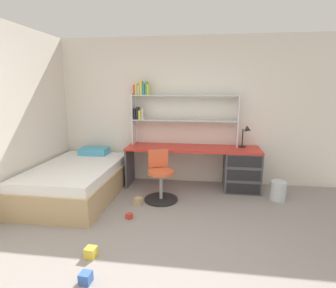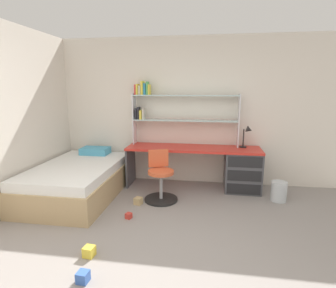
{
  "view_description": "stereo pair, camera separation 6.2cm",
  "coord_description": "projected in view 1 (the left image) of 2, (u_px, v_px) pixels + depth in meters",
  "views": [
    {
      "loc": [
        0.39,
        -2.22,
        1.73
      ],
      "look_at": [
        -0.14,
        1.65,
        0.91
      ],
      "focal_mm": 28.83,
      "sensor_mm": 36.0,
      "label": 1
    },
    {
      "loc": [
        0.45,
        -2.22,
        1.73
      ],
      "look_at": [
        -0.14,
        1.65,
        0.91
      ],
      "focal_mm": 28.83,
      "sensor_mm": 36.0,
      "label": 2
    }
  ],
  "objects": [
    {
      "name": "bookshelf_hutch",
      "position": [
        171.0,
        108.0,
        4.74
      ],
      "size": [
        1.86,
        0.22,
        1.12
      ],
      "color": "silver",
      "rests_on": "desk"
    },
    {
      "name": "waste_bin",
      "position": [
        278.0,
        191.0,
        4.21
      ],
      "size": [
        0.24,
        0.24,
        0.31
      ],
      "primitive_type": "cylinder",
      "color": "silver",
      "rests_on": "ground_plane"
    },
    {
      "name": "desk",
      "position": [
        228.0,
        166.0,
        4.63
      ],
      "size": [
        2.29,
        0.58,
        0.72
      ],
      "color": "red",
      "rests_on": "ground_plane"
    },
    {
      "name": "toy_block_blue_1",
      "position": [
        86.0,
        278.0,
        2.43
      ],
      "size": [
        0.11,
        0.11,
        0.1
      ],
      "primitive_type": "cube",
      "rotation": [
        0.0,
        0.0,
        3.07
      ],
      "color": "#3860B7",
      "rests_on": "ground_plane"
    },
    {
      "name": "toy_block_yellow_3",
      "position": [
        91.0,
        252.0,
        2.8
      ],
      "size": [
        0.12,
        0.12,
        0.11
      ],
      "primitive_type": "cube",
      "rotation": [
        0.0,
        0.0,
        3.03
      ],
      "color": "gold",
      "rests_on": "ground_plane"
    },
    {
      "name": "desk_lamp",
      "position": [
        247.0,
        133.0,
        4.57
      ],
      "size": [
        0.2,
        0.17,
        0.38
      ],
      "color": "black",
      "rests_on": "desk"
    },
    {
      "name": "toy_block_red_2",
      "position": [
        129.0,
        216.0,
        3.62
      ],
      "size": [
        0.1,
        0.1,
        0.07
      ],
      "primitive_type": "cube",
      "rotation": [
        0.0,
        0.0,
        2.79
      ],
      "color": "red",
      "rests_on": "ground_plane"
    },
    {
      "name": "bed_platform",
      "position": [
        78.0,
        180.0,
        4.34
      ],
      "size": [
        1.23,
        1.94,
        0.65
      ],
      "color": "tan",
      "rests_on": "ground_plane"
    },
    {
      "name": "toy_block_natural_0",
      "position": [
        138.0,
        201.0,
        4.06
      ],
      "size": [
        0.13,
        0.13,
        0.11
      ],
      "primitive_type": "cube",
      "rotation": [
        0.0,
        0.0,
        2.82
      ],
      "color": "tan",
      "rests_on": "ground_plane"
    },
    {
      "name": "ground_plane",
      "position": [
        159.0,
        274.0,
        2.57
      ],
      "size": [
        5.51,
        6.3,
        0.02
      ],
      "primitive_type": "cube",
      "color": "gray"
    },
    {
      "name": "room_shell",
      "position": [
        86.0,
        119.0,
        3.67
      ],
      "size": [
        5.51,
        6.3,
        2.61
      ],
      "color": "silver",
      "rests_on": "ground_plane"
    },
    {
      "name": "swivel_chair",
      "position": [
        160.0,
        181.0,
        4.2
      ],
      "size": [
        0.52,
        0.52,
        0.77
      ],
      "color": "black",
      "rests_on": "ground_plane"
    }
  ]
}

